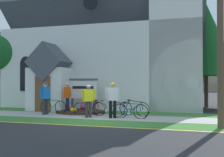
{
  "coord_description": "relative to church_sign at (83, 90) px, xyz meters",
  "views": [
    {
      "loc": [
        4.15,
        -11.21,
        1.73
      ],
      "look_at": [
        0.04,
        2.8,
        1.92
      ],
      "focal_mm": 44.06,
      "sensor_mm": 36.0,
      "label": 1
    }
  ],
  "objects": [
    {
      "name": "cyclist_in_green_jersey",
      "position": [
        -1.37,
        -1.94,
        -0.26
      ],
      "size": [
        0.32,
        0.69,
        1.71
      ],
      "color": "#2D2D33",
      "rests_on": "ground"
    },
    {
      "name": "cyclist_in_red_jersey",
      "position": [
        1.28,
        -2.43,
        -0.34
      ],
      "size": [
        0.61,
        0.39,
        1.6
      ],
      "color": "#2D2D33",
      "rests_on": "ground"
    },
    {
      "name": "grass_verge",
      "position": [
        0.07,
        -3.79,
        -1.27
      ],
      "size": [
        32.0,
        1.62,
        0.01
      ],
      "primitive_type": "cube",
      "color": "#38722D",
      "rests_on": "ground"
    },
    {
      "name": "flower_bed",
      "position": [
        -0.02,
        -0.42,
        -1.2
      ],
      "size": [
        2.75,
        2.75,
        0.34
      ],
      "color": "#382319",
      "rests_on": "ground"
    },
    {
      "name": "bicycle_orange",
      "position": [
        1.01,
        -1.48,
        -0.91
      ],
      "size": [
        1.66,
        0.52,
        0.8
      ],
      "color": "black",
      "rests_on": "ground"
    },
    {
      "name": "bicycle_green",
      "position": [
        2.01,
        -1.6,
        -0.89
      ],
      "size": [
        1.78,
        0.13,
        0.81
      ],
      "color": "black",
      "rests_on": "ground"
    },
    {
      "name": "bicycle_blue",
      "position": [
        3.3,
        -2.18,
        -0.9
      ],
      "size": [
        1.7,
        0.15,
        0.79
      ],
      "color": "black",
      "rests_on": "ground"
    },
    {
      "name": "bicycle_white",
      "position": [
        -1.2,
        -1.42,
        -0.89
      ],
      "size": [
        1.73,
        0.39,
        0.81
      ],
      "color": "black",
      "rests_on": "ground"
    },
    {
      "name": "church_building",
      "position": [
        0.43,
        6.13,
        3.93
      ],
      "size": [
        13.73,
        12.76,
        14.37
      ],
      "color": "white",
      "rests_on": "ground"
    },
    {
      "name": "church_sign",
      "position": [
        0.0,
        0.0,
        0.0
      ],
      "size": [
        1.83,
        0.25,
        1.94
      ],
      "color": "#474C56",
      "rests_on": "ground"
    },
    {
      "name": "distant_hill",
      "position": [
        -9.1,
        55.45,
        -1.27
      ],
      "size": [
        103.11,
        40.21,
        24.75
      ],
      "primitive_type": "ellipsoid",
      "color": "#847A5B",
      "rests_on": "ground"
    },
    {
      "name": "yard_deciduous_tree",
      "position": [
        -7.27,
        2.36,
        2.49
      ],
      "size": [
        4.36,
        4.36,
        5.43
      ],
      "color": "#4C3823",
      "rests_on": "ground"
    },
    {
      "name": "roadside_conifer",
      "position": [
        7.04,
        5.07,
        3.44
      ],
      "size": [
        4.29,
        4.29,
        7.25
      ],
      "color": "#3D2D1E",
      "rests_on": "ground"
    },
    {
      "name": "curb_paint_stripe",
      "position": [
        0.07,
        -4.75,
        -1.27
      ],
      "size": [
        28.0,
        0.16,
        0.01
      ],
      "primitive_type": "cube",
      "color": "yellow",
      "rests_on": "ground"
    },
    {
      "name": "sidewalk_slab",
      "position": [
        0.07,
        -1.92,
        -1.26
      ],
      "size": [
        32.0,
        2.13,
        0.01
      ],
      "primitive_type": "cube",
      "color": "#A8A59E",
      "rests_on": "ground"
    },
    {
      "name": "cyclist_in_blue_jersey",
      "position": [
        -0.66,
        -0.72,
        -0.27
      ],
      "size": [
        0.28,
        0.78,
        1.7
      ],
      "color": "#191E38",
      "rests_on": "ground"
    },
    {
      "name": "church_lawn",
      "position": [
        0.07,
        0.07,
        -1.27
      ],
      "size": [
        24.0,
        1.86,
        0.01
      ],
      "primitive_type": "cube",
      "color": "#38722D",
      "rests_on": "ground"
    },
    {
      "name": "cyclist_in_yellow_jersey",
      "position": [
        2.48,
        -2.33,
        -0.26
      ],
      "size": [
        0.61,
        0.45,
        1.71
      ],
      "color": "black",
      "rests_on": "ground"
    },
    {
      "name": "ground",
      "position": [
        1.99,
        0.29,
        -1.27
      ],
      "size": [
        140.0,
        140.0,
        0.0
      ],
      "primitive_type": "plane",
      "color": "#2B2B2D"
    },
    {
      "name": "bicycle_silver",
      "position": [
        3.26,
        -1.13,
        -0.89
      ],
      "size": [
        1.67,
        0.51,
        0.85
      ],
      "color": "black",
      "rests_on": "ground"
    }
  ]
}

